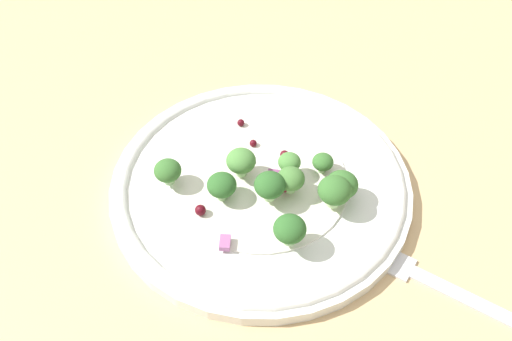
{
  "coord_description": "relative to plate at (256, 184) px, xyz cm",
  "views": [
    {
      "loc": [
        -3.47,
        32.09,
        41.61
      ],
      "look_at": [
        0.44,
        -2.34,
        2.7
      ],
      "focal_mm": 40.91,
      "sensor_mm": 36.0,
      "label": 1
    }
  ],
  "objects": [
    {
      "name": "broccoli_floret_2",
      "position": [
        2.73,
        2.5,
        2.15
      ],
      "size": [
        2.61,
        2.61,
        2.64
      ],
      "color": "#8EB77A",
      "rests_on": "plate"
    },
    {
      "name": "onion_bit_1",
      "position": [
        -1.53,
        -0.69,
        0.79
      ],
      "size": [
        1.13,
        0.87,
        0.47
      ],
      "primitive_type": "cube",
      "rotation": [
        0.0,
        0.0,
        3.08
      ],
      "color": "#934C84",
      "rests_on": "plate"
    },
    {
      "name": "cranberry_5",
      "position": [
        -2.34,
        -3.1,
        0.91
      ],
      "size": [
        0.86,
        0.86,
        0.86
      ],
      "primitive_type": "sphere",
      "color": "#4C0A14",
      "rests_on": "plate"
    },
    {
      "name": "dressing_pool",
      "position": [
        0.0,
        0.0,
        0.44
      ],
      "size": [
        15.94,
        15.94,
        0.2
      ],
      "primitive_type": "cylinder",
      "color": "white",
      "rests_on": "plate"
    },
    {
      "name": "broccoli_floret_4",
      "position": [
        -3.18,
        1.18,
        2.42
      ],
      "size": [
        2.46,
        2.46,
        2.49
      ],
      "color": "#9EC684",
      "rests_on": "plate"
    },
    {
      "name": "ground_plane",
      "position": [
        -0.44,
        2.34,
        -1.86
      ],
      "size": [
        180.0,
        180.0,
        2.0
      ],
      "primitive_type": "cube",
      "color": "tan"
    },
    {
      "name": "cranberry_4",
      "position": [
        0.76,
        -4.35,
        0.82
      ],
      "size": [
        0.71,
        0.71,
        0.71
      ],
      "primitive_type": "sphere",
      "color": "#4C0A14",
      "rests_on": "plate"
    },
    {
      "name": "cranberry_3",
      "position": [
        2.3,
        -6.97,
        0.89
      ],
      "size": [
        0.72,
        0.72,
        0.72
      ],
      "primitive_type": "sphere",
      "color": "#4C0A14",
      "rests_on": "plate"
    },
    {
      "name": "onion_bit_0",
      "position": [
        1.73,
        7.41,
        0.94
      ],
      "size": [
        0.97,
        1.42,
        0.51
      ],
      "primitive_type": "cube",
      "rotation": [
        0.0,
        0.0,
        0.06
      ],
      "color": "#A35B93",
      "rests_on": "plate"
    },
    {
      "name": "cranberry_0",
      "position": [
        4.32,
        4.38,
        1.04
      ],
      "size": [
        0.97,
        0.97,
        0.97
      ],
      "primitive_type": "sphere",
      "color": "#4C0A14",
      "rests_on": "plate"
    },
    {
      "name": "broccoli_floret_7",
      "position": [
        -7.62,
        1.19,
        2.22
      ],
      "size": [
        2.86,
        2.86,
        2.89
      ],
      "color": "#9EC684",
      "rests_on": "plate"
    },
    {
      "name": "cranberry_6",
      "position": [
        -6.73,
        -0.22,
        1.15
      ],
      "size": [
        0.75,
        0.75,
        0.75
      ],
      "primitive_type": "sphere",
      "color": "maroon",
      "rests_on": "plate"
    },
    {
      "name": "onion_bit_2",
      "position": [
        -3.4,
        -1.05,
        0.72
      ],
      "size": [
        1.14,
        1.13,
        0.31
      ],
      "primitive_type": "cube",
      "rotation": [
        0.0,
        0.0,
        2.55
      ],
      "color": "#934C84",
      "rests_on": "plate"
    },
    {
      "name": "broccoli_floret_6",
      "position": [
        -5.92,
        -1.8,
        1.7
      ],
      "size": [
        1.95,
        1.95,
        1.97
      ],
      "color": "#8EB77A",
      "rests_on": "plate"
    },
    {
      "name": "broccoli_floret_5",
      "position": [
        7.7,
        1.35,
        2.3
      ],
      "size": [
        2.45,
        2.45,
        2.48
      ],
      "color": "#8EB77A",
      "rests_on": "plate"
    },
    {
      "name": "broccoli_floret_3",
      "position": [
        -3.5,
        6.8,
        2.77
      ],
      "size": [
        2.71,
        2.71,
        2.74
      ],
      "color": "#8EB77A",
      "rests_on": "plate"
    },
    {
      "name": "broccoli_floret_8",
      "position": [
        -1.45,
        1.93,
        2.7
      ],
      "size": [
        2.73,
        2.73,
        2.76
      ],
      "color": "#9EC684",
      "rests_on": "plate"
    },
    {
      "name": "cranberry_1",
      "position": [
        -2.76,
        1.2,
        1.16
      ],
      "size": [
        0.77,
        0.77,
        0.77
      ],
      "primitive_type": "sphere",
      "color": "maroon",
      "rests_on": "plate"
    },
    {
      "name": "broccoli_floret_0",
      "position": [
        1.39,
        -0.38,
        2.47
      ],
      "size": [
        2.68,
        2.68,
        2.71
      ],
      "color": "#9EC684",
      "rests_on": "plate"
    },
    {
      "name": "broccoli_floret_9",
      "position": [
        -2.91,
        -0.89,
        2.3
      ],
      "size": [
        2.06,
        2.06,
        2.08
      ],
      "color": "#8EB77A",
      "rests_on": "plate"
    },
    {
      "name": "fork",
      "position": [
        -17.83,
        9.34,
        -0.61
      ],
      "size": [
        17.53,
        9.71,
        0.5
      ],
      "color": "silver",
      "rests_on": "ground_plane"
    },
    {
      "name": "cranberry_2",
      "position": [
        1.14,
        -2.1,
        0.9
      ],
      "size": [
        0.94,
        0.94,
        0.94
      ],
      "primitive_type": "sphere",
      "color": "maroon",
      "rests_on": "plate"
    },
    {
      "name": "plate",
      "position": [
        0.0,
        0.0,
        0.0
      ],
      "size": [
        27.49,
        27.49,
        1.7
      ],
      "color": "white",
      "rests_on": "ground_plane"
    },
    {
      "name": "broccoli_floret_1",
      "position": [
        -6.98,
        2.84,
        2.74
      ],
      "size": [
        2.92,
        2.92,
        2.96
      ],
      "color": "#ADD18E",
      "rests_on": "plate"
    }
  ]
}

